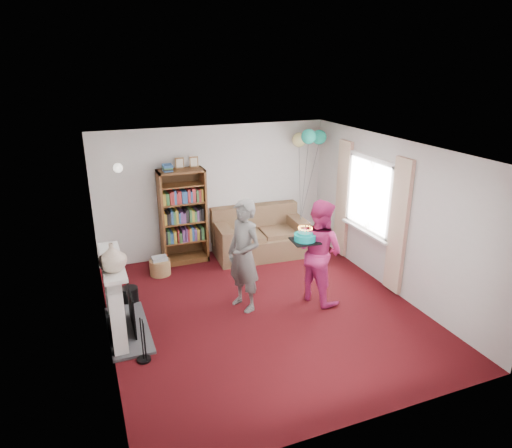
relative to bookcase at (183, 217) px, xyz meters
name	(u,v)px	position (x,y,z in m)	size (l,w,h in m)	color
ground	(264,310)	(0.69, -2.30, -0.88)	(5.00, 5.00, 0.00)	black
wall_back	(214,191)	(0.69, 0.21, 0.37)	(4.50, 0.02, 2.50)	silver
wall_left	(100,258)	(-1.57, -2.30, 0.37)	(0.02, 5.00, 2.50)	silver
wall_right	(393,216)	(2.95, -2.30, 0.37)	(0.02, 5.00, 2.50)	silver
ceiling	(265,148)	(0.69, -2.30, 1.63)	(4.50, 5.00, 0.01)	white
fireplace	(119,300)	(-1.40, -2.11, -0.36)	(0.55, 1.80, 1.12)	#3F3F42
window_bay	(368,209)	(2.89, -1.70, 0.33)	(0.14, 2.02, 2.20)	white
wall_sconce	(118,168)	(-1.06, 0.06, 1.00)	(0.16, 0.23, 0.16)	gold
bookcase	(183,217)	(0.00, 0.00, 0.00)	(0.84, 0.42, 1.99)	#472B14
sofa	(259,237)	(1.45, -0.23, -0.53)	(1.75, 0.93, 0.93)	brown
wicker_basket	(160,266)	(-0.56, -0.46, -0.72)	(0.37, 0.37, 0.34)	olive
person_striped	(244,256)	(0.45, -2.09, -0.01)	(0.63, 0.42, 1.74)	black
person_magenta	(319,251)	(1.64, -2.27, -0.05)	(0.81, 0.63, 1.66)	#BB2569
birthday_cake	(305,237)	(1.33, -2.34, 0.26)	(0.39, 0.39, 0.22)	black
balloons	(309,138)	(2.49, -0.18, 1.34)	(0.66, 0.66, 1.75)	#3F3F3F
mantel_vase	(112,257)	(-1.43, -2.45, 0.43)	(0.35, 0.35, 0.37)	beige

